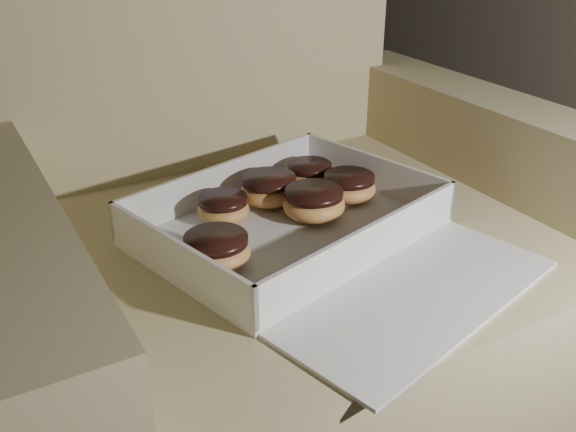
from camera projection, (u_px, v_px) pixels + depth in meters
The scene contains 11 objects.
armchair at pixel (275, 278), 1.01m from camera, with size 0.86×0.72×0.89m.
bakery_box at pixel (311, 235), 0.86m from camera, with size 0.47×0.52×0.06m.
donut_a at pixel (216, 250), 0.79m from camera, with size 0.08×0.08×0.04m.
donut_b at pixel (310, 174), 1.00m from camera, with size 0.07×0.07×0.04m.
donut_c at pixel (314, 203), 0.90m from camera, with size 0.09×0.09×0.04m.
donut_d at pixel (223, 208), 0.90m from camera, with size 0.07×0.07×0.04m.
donut_e at pixel (269, 189), 0.95m from camera, with size 0.09×0.09×0.04m.
donut_f at pixel (349, 186), 0.96m from camera, with size 0.08×0.08×0.04m.
crumb_a at pixel (325, 279), 0.77m from camera, with size 0.01×0.01×0.00m, color black.
crumb_b at pixel (335, 211), 0.93m from camera, with size 0.01×0.01×0.00m, color black.
crumb_c at pixel (410, 226), 0.89m from camera, with size 0.01×0.01×0.00m, color black.
Camera 1 is at (0.50, -0.57, 0.82)m, focal length 40.00 mm.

